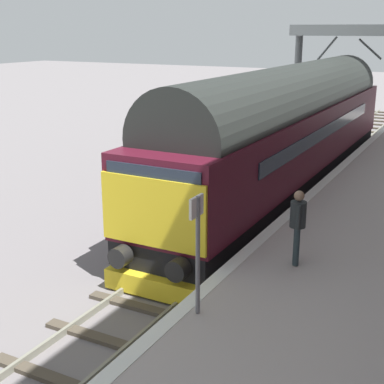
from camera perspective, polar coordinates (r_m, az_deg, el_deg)
ground_plane at (r=15.15m, az=1.90°, el=-6.29°), size 140.00×140.00×0.00m
track_main at (r=15.13m, az=1.90°, el=-6.10°), size 2.50×60.00×0.15m
station_platform at (r=13.89m, az=15.46°, el=-6.87°), size 4.00×44.00×1.01m
diesel_locomotive at (r=20.18m, az=10.02°, el=6.62°), size 2.74×18.99×4.68m
signal_post_near at (r=26.33m, az=10.24°, el=9.23°), size 0.44×0.22×4.07m
platform_number_sign at (r=9.47m, az=0.55°, el=-4.80°), size 0.10×0.44×2.17m
waiting_passenger at (r=11.85m, az=10.92°, el=-2.93°), size 0.43×0.49×1.64m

